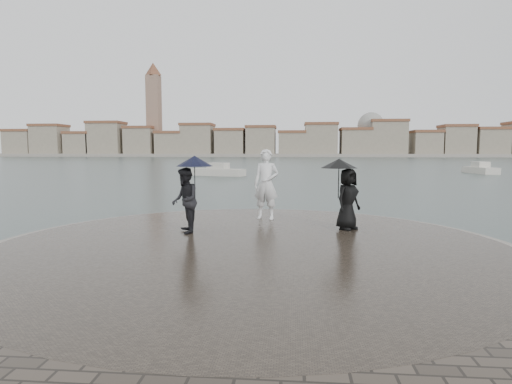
# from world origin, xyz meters

# --- Properties ---
(ground) EXTENTS (400.00, 400.00, 0.00)m
(ground) POSITION_xyz_m (0.00, 0.00, 0.00)
(ground) COLOR #2B3835
(ground) RESTS_ON ground
(kerb_ring) EXTENTS (12.50, 12.50, 0.32)m
(kerb_ring) POSITION_xyz_m (0.00, 3.50, 0.16)
(kerb_ring) COLOR gray
(kerb_ring) RESTS_ON ground
(quay_tip) EXTENTS (11.90, 11.90, 0.36)m
(quay_tip) POSITION_xyz_m (0.00, 3.50, 0.18)
(quay_tip) COLOR #2D261E
(quay_tip) RESTS_ON ground
(statue) EXTENTS (0.91, 0.70, 2.22)m
(statue) POSITION_xyz_m (0.11, 7.15, 1.47)
(statue) COLOR white
(statue) RESTS_ON quay_tip
(visitor_left) EXTENTS (1.18, 1.09, 2.04)m
(visitor_left) POSITION_xyz_m (-1.81, 4.66, 1.45)
(visitor_left) COLOR black
(visitor_left) RESTS_ON quay_tip
(visitor_right) EXTENTS (1.25, 1.10, 1.95)m
(visitor_right) POSITION_xyz_m (2.40, 5.57, 1.47)
(visitor_right) COLOR black
(visitor_right) RESTS_ON quay_tip
(far_skyline) EXTENTS (260.00, 20.00, 37.00)m
(far_skyline) POSITION_xyz_m (-6.29, 160.71, 5.61)
(far_skyline) COLOR gray
(far_skyline) RESTS_ON ground
(boats) EXTENTS (31.87, 11.49, 1.50)m
(boats) POSITION_xyz_m (7.42, 39.36, 0.38)
(boats) COLOR beige
(boats) RESTS_ON ground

